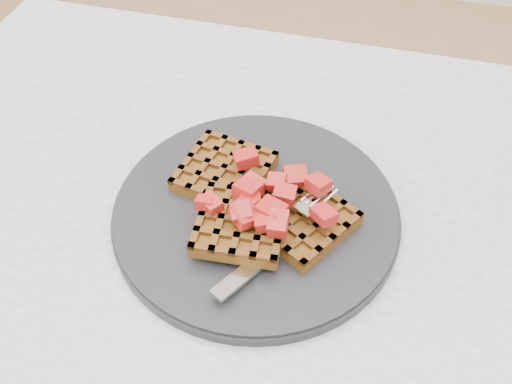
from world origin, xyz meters
TOP-DOWN VIEW (x-y plane):
  - table at (0.00, 0.00)m, footprint 1.20×0.80m
  - plate at (-0.12, 0.04)m, footprint 0.31×0.31m
  - waffles at (-0.12, 0.04)m, footprint 0.21×0.17m
  - strawberry_pile at (-0.12, 0.04)m, footprint 0.15×0.15m
  - fork at (-0.08, 0.00)m, footprint 0.11×0.17m

SIDE VIEW (x-z plane):
  - table at x=0.00m, z-range 0.26..1.01m
  - plate at x=-0.12m, z-range 0.75..0.77m
  - fork at x=-0.08m, z-range 0.77..0.78m
  - waffles at x=-0.12m, z-range 0.76..0.79m
  - strawberry_pile at x=-0.12m, z-range 0.79..0.82m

